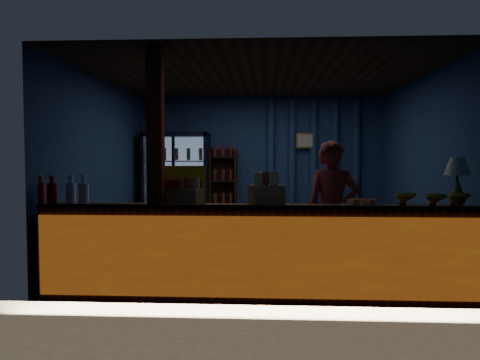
% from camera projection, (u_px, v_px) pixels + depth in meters
% --- Properties ---
extents(ground, '(4.60, 4.60, 0.00)m').
position_uv_depth(ground, '(259.00, 257.00, 6.80)').
color(ground, '#515154').
rests_on(ground, ground).
extents(room_walls, '(4.60, 4.60, 4.60)m').
position_uv_depth(room_walls, '(259.00, 149.00, 6.71)').
color(room_walls, navy).
rests_on(room_walls, ground).
extents(counter, '(4.40, 0.57, 0.99)m').
position_uv_depth(counter, '(256.00, 251.00, 4.87)').
color(counter, brown).
rests_on(counter, ground).
extents(support_post, '(0.16, 0.16, 2.60)m').
position_uv_depth(support_post, '(156.00, 172.00, 4.89)').
color(support_post, maroon).
rests_on(support_post, ground).
extents(beverage_cooler, '(1.20, 0.62, 1.90)m').
position_uv_depth(beverage_cooler, '(177.00, 184.00, 8.74)').
color(beverage_cooler, black).
rests_on(beverage_cooler, ground).
extents(bottle_shelf, '(0.50, 0.28, 1.60)m').
position_uv_depth(bottle_shelf, '(223.00, 191.00, 8.85)').
color(bottle_shelf, '#341E10').
rests_on(bottle_shelf, ground).
extents(curtain_folds, '(1.74, 0.14, 2.50)m').
position_uv_depth(curtain_folds, '(313.00, 165.00, 8.81)').
color(curtain_folds, navy).
rests_on(curtain_folds, room_walls).
extents(framed_picture, '(0.36, 0.04, 0.28)m').
position_uv_depth(framed_picture, '(306.00, 141.00, 8.75)').
color(framed_picture, gold).
rests_on(framed_picture, room_walls).
extents(shopkeeper, '(0.62, 0.42, 1.64)m').
position_uv_depth(shopkeeper, '(332.00, 213.00, 5.33)').
color(shopkeeper, '#9B332A').
rests_on(shopkeeper, ground).
extents(green_chair, '(0.66, 0.67, 0.58)m').
position_uv_depth(green_chair, '(371.00, 225.00, 7.96)').
color(green_chair, '#58B071').
rests_on(green_chair, ground).
extents(side_table, '(0.66, 0.55, 0.63)m').
position_uv_depth(side_table, '(340.00, 225.00, 8.11)').
color(side_table, '#341E10').
rests_on(side_table, ground).
extents(yellow_sign, '(0.53, 0.16, 0.41)m').
position_uv_depth(yellow_sign, '(181.00, 185.00, 5.04)').
color(yellow_sign, '#D9BC0B').
rests_on(yellow_sign, counter).
extents(soda_bottles, '(0.61, 0.18, 0.33)m').
position_uv_depth(soda_bottles, '(62.00, 193.00, 4.92)').
color(soda_bottles, '#AB0F0B').
rests_on(soda_bottles, counter).
extents(snack_box_left, '(0.40, 0.36, 0.35)m').
position_uv_depth(snack_box_left, '(266.00, 194.00, 4.91)').
color(snack_box_left, '#99824A').
rests_on(snack_box_left, counter).
extents(snack_box_centre, '(0.33, 0.30, 0.29)m').
position_uv_depth(snack_box_centre, '(189.00, 195.00, 4.99)').
color(snack_box_centre, '#99824A').
rests_on(snack_box_centre, counter).
extents(pastry_tray, '(0.44, 0.44, 0.07)m').
position_uv_depth(pastry_tray, '(363.00, 204.00, 4.84)').
color(pastry_tray, silver).
rests_on(pastry_tray, counter).
extents(banana_bunches, '(0.77, 0.30, 0.17)m').
position_uv_depth(banana_bunches, '(431.00, 199.00, 4.75)').
color(banana_bunches, gold).
rests_on(banana_bunches, counter).
extents(table_lamp, '(0.26, 0.26, 0.50)m').
position_uv_depth(table_lamp, '(457.00, 168.00, 4.76)').
color(table_lamp, black).
rests_on(table_lamp, counter).
extents(pineapple, '(0.16, 0.16, 0.28)m').
position_uv_depth(pineapple, '(458.00, 196.00, 4.75)').
color(pineapple, olive).
rests_on(pineapple, counter).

